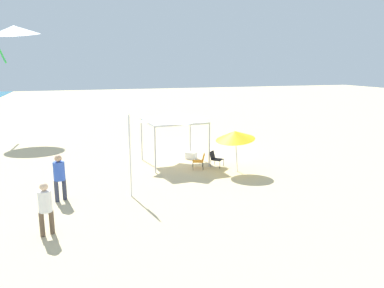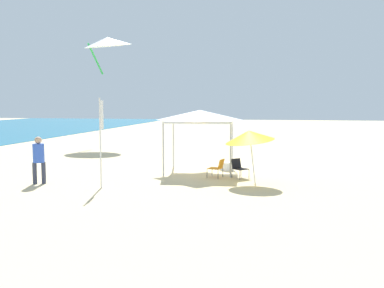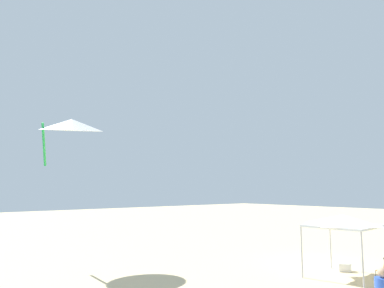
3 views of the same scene
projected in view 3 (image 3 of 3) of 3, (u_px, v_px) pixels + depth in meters
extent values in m
cube|color=beige|center=(327.00, 265.00, 20.06)|extent=(120.00, 120.00, 0.10)
cylinder|color=#B7B7BC|center=(330.00, 245.00, 19.20)|extent=(0.07, 0.07, 2.33)
cylinder|color=#B7B7BC|center=(363.00, 260.00, 15.17)|extent=(0.07, 0.07, 2.33)
cylinder|color=#B7B7BC|center=(302.00, 252.00, 17.17)|extent=(0.07, 0.07, 2.33)
cube|color=silver|center=(343.00, 226.00, 17.33)|extent=(3.06, 3.21, 0.10)
pyramid|color=silver|center=(343.00, 220.00, 17.37)|extent=(3.00, 3.15, 0.48)
cylinder|color=black|center=(376.00, 275.00, 16.73)|extent=(0.02, 0.02, 0.40)
cylinder|color=black|center=(384.00, 274.00, 16.94)|extent=(0.02, 0.02, 0.40)
cube|color=white|center=(344.00, 268.00, 18.35)|extent=(0.71, 0.70, 0.36)
cube|color=white|center=(344.00, 264.00, 18.38)|extent=(0.73, 0.72, 0.04)
sphere|color=tan|center=(382.00, 273.00, 10.38)|extent=(0.28, 0.28, 0.28)
cone|color=white|center=(72.00, 125.00, 20.90)|extent=(4.85, 4.82, 1.15)
cylinder|color=green|center=(44.00, 145.00, 20.46)|extent=(1.35, 0.81, 2.32)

